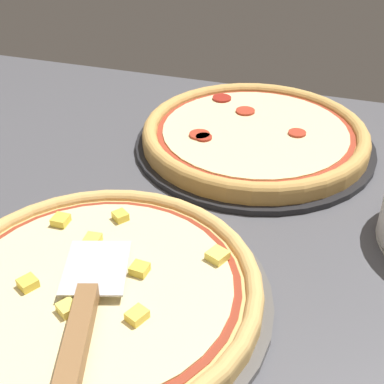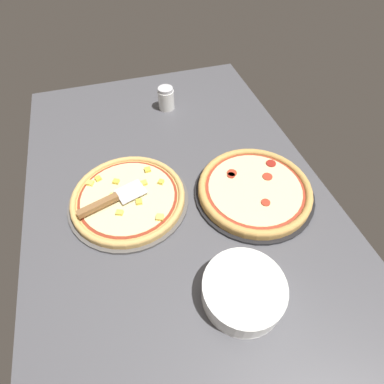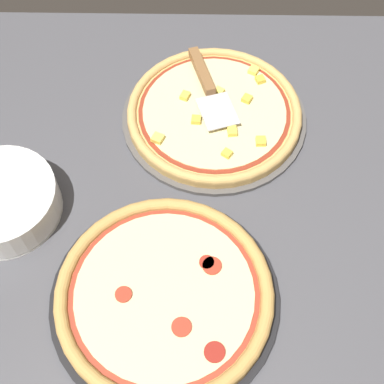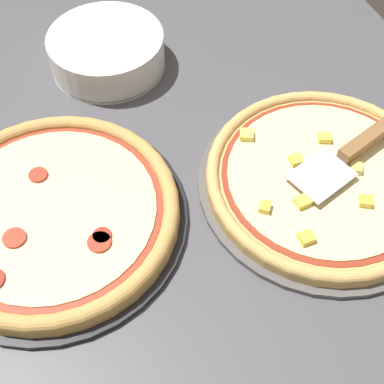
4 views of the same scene
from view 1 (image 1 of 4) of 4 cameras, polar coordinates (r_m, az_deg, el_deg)
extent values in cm
cube|color=#4C4C51|center=(78.14, -5.89, -3.69)|extent=(153.21, 102.59, 3.60)
cylinder|color=#565451|center=(64.55, -9.87, -11.17)|extent=(40.61, 40.61, 1.00)
cylinder|color=#DBAD60|center=(63.64, -9.98, -10.34)|extent=(38.18, 38.18, 1.60)
torus|color=#DBAD60|center=(63.09, -10.05, -9.82)|extent=(38.18, 38.18, 2.05)
cylinder|color=maroon|center=(63.04, -10.06, -9.77)|extent=(33.18, 33.18, 0.15)
cylinder|color=beige|center=(62.96, -10.07, -9.69)|extent=(31.30, 31.30, 0.40)
cube|color=yellow|center=(63.87, -17.11, -9.28)|extent=(2.61, 2.64, 1.06)
cube|color=yellow|center=(72.20, -13.83, -2.93)|extent=(2.04, 2.16, 1.06)
cube|color=#F4D64C|center=(67.92, -10.59, -5.13)|extent=(2.15, 2.45, 1.06)
cube|color=#F4D64C|center=(58.01, -5.88, -12.96)|extent=(2.46, 2.67, 1.06)
cube|color=#F9E05B|center=(64.71, 2.73, -6.78)|extent=(2.95, 2.95, 1.06)
cube|color=#F9E05B|center=(59.91, -13.17, -11.99)|extent=(2.62, 2.58, 1.06)
cube|color=yellow|center=(63.14, -5.61, -8.18)|extent=(2.14, 2.09, 1.06)
cube|color=yellow|center=(71.35, -7.41, -2.61)|extent=(2.52, 2.48, 1.06)
cylinder|color=black|center=(94.26, 6.64, 5.09)|extent=(41.31, 41.31, 1.00)
cylinder|color=tan|center=(93.55, 6.70, 5.89)|extent=(38.84, 38.84, 2.00)
torus|color=tan|center=(93.08, 6.74, 6.43)|extent=(38.84, 38.84, 2.46)
cylinder|color=#A33823|center=(93.05, 6.74, 6.47)|extent=(33.76, 33.76, 0.15)
cylinder|color=beige|center=(92.99, 6.75, 6.54)|extent=(31.84, 31.84, 0.40)
cylinder|color=maroon|center=(103.60, 3.21, 9.96)|extent=(3.57, 3.57, 0.40)
cylinder|color=#B73823|center=(90.16, 0.81, 6.14)|extent=(3.50, 3.50, 0.40)
cylinder|color=#AD2D1E|center=(89.33, 1.27, 5.86)|extent=(2.75, 2.75, 0.40)
cylinder|color=#B73823|center=(92.40, 11.15, 6.20)|extent=(3.01, 3.01, 0.40)
cylinder|color=#B73823|center=(98.79, 5.71, 8.59)|extent=(3.47, 3.47, 0.40)
cube|color=silver|center=(63.09, -10.18, -7.89)|extent=(9.68, 11.00, 0.24)
cube|color=olive|center=(54.67, -12.15, -15.17)|extent=(6.23, 13.58, 2.00)
camera|label=2|loc=(0.69, 87.42, 39.56)|focal=28.00mm
camera|label=3|loc=(1.26, 13.07, 55.12)|focal=50.00mm
camera|label=4|loc=(1.05, -30.36, 44.32)|focal=50.00mm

